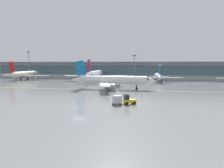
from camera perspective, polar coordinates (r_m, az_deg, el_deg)
ground_plane at (r=46.25m, az=-8.22°, el=-5.67°), size 400.00×400.00×0.00m
taxiway_centreline_stripe at (r=74.31m, az=0.31°, el=-1.50°), size 109.97×3.13×0.01m
terminal_concourse at (r=130.21m, az=5.23°, el=3.53°), size 181.31×11.00×9.60m
gate_airplane_0 at (r=129.38m, az=-20.93°, el=2.31°), size 27.36×29.39×9.75m
gate_airplane_1 at (r=111.91m, az=-4.26°, el=2.45°), size 31.07×33.55×11.11m
gate_airplane_2 at (r=110.83m, az=11.43°, el=1.93°), size 23.72×25.62×8.48m
taxiing_regional_jet at (r=76.05m, az=0.35°, el=0.87°), size 29.49×27.46×9.78m
baggage_tug at (r=48.63m, az=4.22°, el=-4.03°), size 2.95×2.51×2.10m
cargo_dolly_lead at (r=47.79m, az=1.28°, el=-3.99°), size 2.61×2.40×1.94m
apron_light_mast_0 at (r=143.06m, az=-20.17°, el=4.85°), size 1.80×0.36×15.76m
apron_light_mast_1 at (r=122.69m, az=5.62°, el=4.50°), size 1.80×0.36×13.09m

